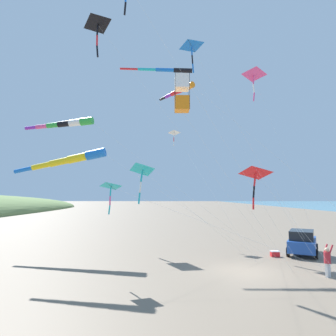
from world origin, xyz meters
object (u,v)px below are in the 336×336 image
parked_car (302,242)px  kite_delta_small_distant (112,187)px  kite_windsock_rainbow_low_near (167,70)px  kite_windsock_white_trailing (180,91)px  kite_delta_green_low_center (192,47)px  kite_delta_red_high_left (254,75)px  kite_delta_blue_topmost (256,174)px  kite_delta_checkered_midright (174,133)px  cooler_box (275,254)px  kite_delta_black_fish_shape (143,170)px  kite_windsock_long_streamer_right (68,124)px  kite_windsock_purple_drifting (72,159)px  kite_delta_striped_overhead (98,25)px  kite_box_long_streamer_left (182,93)px  person_adult_flyer (327,259)px

parked_car → kite_delta_small_distant: kite_delta_small_distant is taller
kite_windsock_rainbow_low_near → kite_windsock_white_trailing: size_ratio=1.34×
kite_delta_green_low_center → kite_delta_red_high_left: bearing=-135.2°
kite_delta_blue_topmost → kite_delta_checkered_midright: 12.17m
cooler_box → kite_delta_black_fish_shape: bearing=-13.1°
kite_windsock_long_streamer_right → kite_windsock_purple_drifting: kite_windsock_long_streamer_right is taller
kite_delta_small_distant → kite_delta_striped_overhead: (2.22, -4.08, 12.64)m
kite_windsock_rainbow_low_near → kite_delta_blue_topmost: (-6.96, 6.78, -11.47)m
kite_windsock_rainbow_low_near → kite_windsock_white_trailing: (-1.19, 8.67, -5.64)m
parked_car → kite_delta_small_distant: 15.41m
kite_delta_blue_topmost → kite_delta_black_fish_shape: 9.24m
cooler_box → kite_delta_black_fish_shape: (10.15, -2.37, 6.48)m
kite_windsock_purple_drifting → cooler_box: bearing=174.4°
kite_windsock_rainbow_low_near → kite_delta_green_low_center: kite_windsock_rainbow_low_near is taller
kite_windsock_long_streamer_right → parked_car: bearing=-170.8°
kite_delta_black_fish_shape → kite_windsock_purple_drifting: (5.84, 0.79, 0.86)m
kite_delta_striped_overhead → kite_windsock_purple_drifting: (2.68, -2.79, -10.09)m
kite_windsock_white_trailing → kite_windsock_rainbow_low_near: bearing=-82.2°
kite_windsock_rainbow_low_near → kite_box_long_streamer_left: 14.41m
kite_windsock_white_trailing → kite_delta_green_low_center: 6.69m
person_adult_flyer → kite_windsock_white_trailing: 14.07m
kite_windsock_rainbow_low_near → kite_delta_black_fish_shape: (1.92, 4.27, -10.95)m
parked_car → person_adult_flyer: (1.45, 6.24, 0.00)m
kite_windsock_rainbow_low_near → kite_windsock_long_streamer_right: 13.61m
kite_windsock_long_streamer_right → kite_delta_striped_overhead: bearing=-157.0°
cooler_box → kite_windsock_white_trailing: 13.88m
kite_delta_black_fish_shape → parked_car: bearing=173.2°
person_adult_flyer → kite_windsock_rainbow_low_near: 22.54m
person_adult_flyer → kite_delta_green_low_center: size_ratio=0.10×
kite_windsock_purple_drifting → kite_delta_checkered_midright: kite_delta_checkered_midright is taller
kite_delta_striped_overhead → kite_delta_blue_topmost: bearing=-174.9°
parked_car → person_adult_flyer: bearing=77.0°
kite_delta_black_fish_shape → kite_windsock_rainbow_low_near: bearing=-114.2°
kite_windsock_white_trailing → kite_delta_checkered_midright: size_ratio=1.14×
cooler_box → kite_delta_blue_topmost: bearing=6.1°
person_adult_flyer → kite_delta_striped_overhead: bearing=-16.3°
kite_windsock_long_streamer_right → kite_delta_striped_overhead: (-1.79, -0.76, 7.99)m
parked_car → kite_delta_red_high_left: kite_delta_red_high_left is taller
cooler_box → kite_windsock_purple_drifting: (15.99, -1.58, 7.33)m
parked_car → kite_delta_green_low_center: 18.49m
kite_windsock_long_streamer_right → kite_delta_black_fish_shape: kite_windsock_long_streamer_right is taller
kite_delta_blue_topmost → kite_delta_black_fish_shape: size_ratio=0.89×
parked_car → kite_delta_green_low_center: kite_delta_green_low_center is taller
kite_delta_blue_topmost → kite_delta_green_low_center: 12.32m
kite_delta_green_low_center → kite_box_long_streamer_left: bearing=81.5°
person_adult_flyer → cooler_box: bearing=-79.5°
kite_delta_red_high_left → kite_delta_checkered_midright: (8.99, 0.16, -6.68)m
cooler_box → person_adult_flyer: person_adult_flyer is taller
kite_windsock_long_streamer_right → kite_delta_striped_overhead: kite_delta_striped_overhead is taller
cooler_box → kite_windsock_rainbow_low_near: (8.23, -6.64, 17.43)m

